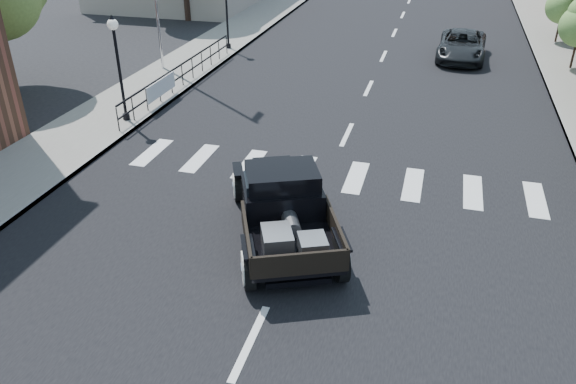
% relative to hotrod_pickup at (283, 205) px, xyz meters
% --- Properties ---
extents(ground, '(120.00, 120.00, 0.00)m').
position_rel_hotrod_pickup_xyz_m(ground, '(0.36, -0.53, -0.87)').
color(ground, black).
rests_on(ground, ground).
extents(road, '(14.00, 80.00, 0.02)m').
position_rel_hotrod_pickup_xyz_m(road, '(0.36, 14.47, -0.86)').
color(road, black).
rests_on(road, ground).
extents(road_markings, '(12.00, 60.00, 0.06)m').
position_rel_hotrod_pickup_xyz_m(road_markings, '(0.36, 9.47, -0.87)').
color(road_markings, silver).
rests_on(road_markings, ground).
extents(sidewalk_left, '(3.00, 80.00, 0.15)m').
position_rel_hotrod_pickup_xyz_m(sidewalk_left, '(-8.14, 14.47, -0.80)').
color(sidewalk_left, gray).
rests_on(sidewalk_left, ground).
extents(railing, '(0.08, 10.00, 1.00)m').
position_rel_hotrod_pickup_xyz_m(railing, '(-6.94, 9.47, -0.22)').
color(railing, black).
rests_on(railing, sidewalk_left).
extents(banner, '(0.04, 2.20, 0.60)m').
position_rel_hotrod_pickup_xyz_m(banner, '(-6.86, 7.47, -0.42)').
color(banner, silver).
rests_on(banner, sidewalk_left).
extents(lamp_post_b, '(0.36, 0.36, 3.55)m').
position_rel_hotrod_pickup_xyz_m(lamp_post_b, '(-7.24, 5.47, 1.05)').
color(lamp_post_b, black).
rests_on(lamp_post_b, sidewalk_left).
extents(lamp_post_c, '(0.36, 0.36, 3.55)m').
position_rel_hotrod_pickup_xyz_m(lamp_post_c, '(-7.24, 15.47, 1.05)').
color(lamp_post_c, black).
rests_on(lamp_post_c, sidewalk_left).
extents(small_tree_e, '(1.71, 1.71, 2.86)m').
position_rel_hotrod_pickup_xyz_m(small_tree_e, '(8.66, 21.15, 0.71)').
color(small_tree_e, '#5B873D').
rests_on(small_tree_e, sidewalk_right).
extents(hotrod_pickup, '(4.17, 5.55, 1.74)m').
position_rel_hotrod_pickup_xyz_m(hotrod_pickup, '(0.00, 0.00, 0.00)').
color(hotrod_pickup, black).
rests_on(hotrod_pickup, ground).
extents(second_car, '(2.32, 4.68, 1.28)m').
position_rel_hotrod_pickup_xyz_m(second_car, '(3.93, 16.99, -0.23)').
color(second_car, black).
rests_on(second_car, ground).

